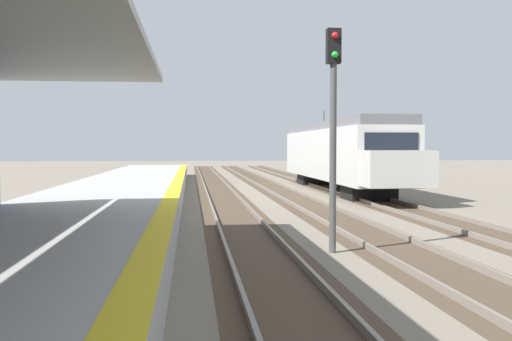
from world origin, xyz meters
The scene contains 6 objects.
station_platform centered at (-2.50, 16.00, 0.45)m, with size 5.00×80.00×0.91m.
track_pair_nearest_platform centered at (1.90, 20.00, 0.05)m, with size 2.34×120.00×0.16m.
track_pair_middle centered at (5.30, 20.00, 0.05)m, with size 2.34×120.00×0.16m.
track_pair_far_side centered at (8.70, 20.00, 0.05)m, with size 2.34×120.00×0.16m.
approaching_train centered at (8.70, 35.54, 2.18)m, with size 2.93×19.60×4.76m.
rail_signal_post centered at (3.65, 16.44, 3.19)m, with size 0.32×0.34×5.20m.
Camera 1 is at (0.37, 3.00, 2.47)m, focal length 41.45 mm.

